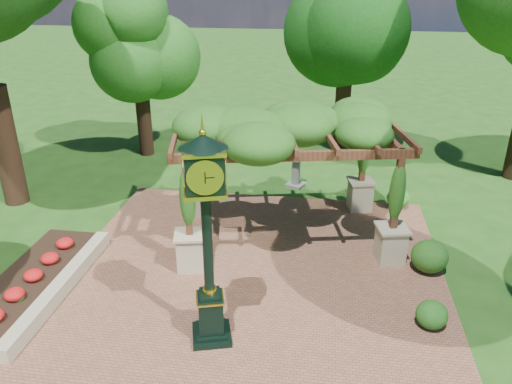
# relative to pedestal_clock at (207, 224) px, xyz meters

# --- Properties ---
(ground) EXTENTS (120.00, 120.00, 0.00)m
(ground) POSITION_rel_pedestal_clock_xyz_m (0.54, 0.57, -2.83)
(ground) COLOR #1E4714
(ground) RESTS_ON ground
(brick_plaza) EXTENTS (10.00, 12.00, 0.04)m
(brick_plaza) POSITION_rel_pedestal_clock_xyz_m (0.54, 1.57, -2.81)
(brick_plaza) COLOR brown
(brick_plaza) RESTS_ON ground
(border_wall) EXTENTS (0.35, 5.00, 0.40)m
(border_wall) POSITION_rel_pedestal_clock_xyz_m (-4.06, 1.07, -2.63)
(border_wall) COLOR #C6B793
(border_wall) RESTS_ON ground
(flower_bed) EXTENTS (1.50, 5.00, 0.36)m
(flower_bed) POSITION_rel_pedestal_clock_xyz_m (-4.96, 1.07, -2.65)
(flower_bed) COLOR red
(flower_bed) RESTS_ON ground
(pedestal_clock) EXTENTS (1.16, 1.16, 4.74)m
(pedestal_clock) POSITION_rel_pedestal_clock_xyz_m (0.00, 0.00, 0.00)
(pedestal_clock) COLOR black
(pedestal_clock) RESTS_ON brick_plaza
(pergola) EXTENTS (6.99, 5.17, 3.97)m
(pergola) POSITION_rel_pedestal_clock_xyz_m (1.15, 4.82, 0.42)
(pergola) COLOR #C1B38F
(pergola) RESTS_ON brick_plaza
(sundial) EXTENTS (0.82, 0.82, 1.11)m
(sundial) POSITION_rel_pedestal_clock_xyz_m (1.22, 8.65, -2.35)
(sundial) COLOR gray
(sundial) RESTS_ON ground
(shrub_front) EXTENTS (0.92, 0.92, 0.64)m
(shrub_front) POSITION_rel_pedestal_clock_xyz_m (4.80, 1.06, -2.48)
(shrub_front) COLOR #24601B
(shrub_front) RESTS_ON brick_plaza
(shrub_mid) EXTENTS (1.16, 1.16, 0.87)m
(shrub_mid) POSITION_rel_pedestal_clock_xyz_m (5.13, 3.41, -2.36)
(shrub_mid) COLOR #235317
(shrub_mid) RESTS_ON brick_plaza
(shrub_back) EXTENTS (1.00, 1.00, 0.69)m
(shrub_back) POSITION_rel_pedestal_clock_xyz_m (4.75, 7.27, -2.45)
(shrub_back) COLOR #316B1F
(shrub_back) RESTS_ON brick_plaza
(tree_west_far) EXTENTS (3.14, 3.14, 7.40)m
(tree_west_far) POSITION_rel_pedestal_clock_xyz_m (-5.47, 11.26, 2.21)
(tree_west_far) COLOR black
(tree_west_far) RESTS_ON ground
(tree_north) EXTENTS (4.16, 4.16, 7.40)m
(tree_north) POSITION_rel_pedestal_clock_xyz_m (2.88, 13.52, 2.24)
(tree_north) COLOR #331E14
(tree_north) RESTS_ON ground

